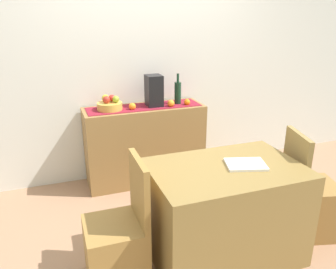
# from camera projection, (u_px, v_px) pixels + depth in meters

# --- Properties ---
(ground_plane) EXTENTS (6.40, 6.40, 0.02)m
(ground_plane) POSITION_uv_depth(u_px,v_px,m) (181.00, 223.00, 3.05)
(ground_plane) COLOR #A4795B
(ground_plane) RESTS_ON ground
(room_wall_rear) EXTENTS (6.40, 0.06, 2.70)m
(room_wall_rear) POSITION_uv_depth(u_px,v_px,m) (142.00, 55.00, 3.63)
(room_wall_rear) COLOR silver
(room_wall_rear) RESTS_ON ground
(sideboard_console) EXTENTS (1.27, 0.42, 0.84)m
(sideboard_console) POSITION_uv_depth(u_px,v_px,m) (145.00, 144.00, 3.70)
(sideboard_console) COLOR olive
(sideboard_console) RESTS_ON ground
(table_runner) EXTENTS (1.20, 0.32, 0.01)m
(table_runner) POSITION_uv_depth(u_px,v_px,m) (144.00, 107.00, 3.56)
(table_runner) COLOR maroon
(table_runner) RESTS_ON sideboard_console
(fruit_bowl) EXTENTS (0.26, 0.26, 0.07)m
(fruit_bowl) POSITION_uv_depth(u_px,v_px,m) (110.00, 106.00, 3.43)
(fruit_bowl) COLOR gold
(fruit_bowl) RESTS_ON table_runner
(apple_left) EXTENTS (0.07, 0.07, 0.07)m
(apple_left) POSITION_uv_depth(u_px,v_px,m) (106.00, 100.00, 3.38)
(apple_left) COLOR #B32F22
(apple_left) RESTS_ON fruit_bowl
(apple_rear) EXTENTS (0.07, 0.07, 0.07)m
(apple_rear) POSITION_uv_depth(u_px,v_px,m) (105.00, 98.00, 3.44)
(apple_rear) COLOR gold
(apple_rear) RESTS_ON fruit_bowl
(apple_upper) EXTENTS (0.07, 0.07, 0.07)m
(apple_upper) POSITION_uv_depth(u_px,v_px,m) (112.00, 98.00, 3.46)
(apple_upper) COLOR red
(apple_upper) RESTS_ON fruit_bowl
(apple_right) EXTENTS (0.07, 0.07, 0.07)m
(apple_right) POSITION_uv_depth(u_px,v_px,m) (116.00, 99.00, 3.40)
(apple_right) COLOR #92A62C
(apple_right) RESTS_ON fruit_bowl
(wine_bottle) EXTENTS (0.07, 0.07, 0.33)m
(wine_bottle) POSITION_uv_depth(u_px,v_px,m) (178.00, 92.00, 3.63)
(wine_bottle) COLOR #173622
(wine_bottle) RESTS_ON sideboard_console
(coffee_maker) EXTENTS (0.16, 0.18, 0.33)m
(coffee_maker) POSITION_uv_depth(u_px,v_px,m) (154.00, 91.00, 3.53)
(coffee_maker) COLOR black
(coffee_maker) RESTS_ON sideboard_console
(orange_loose_end) EXTENTS (0.07, 0.07, 0.07)m
(orange_loose_end) POSITION_uv_depth(u_px,v_px,m) (132.00, 106.00, 3.44)
(orange_loose_end) COLOR orange
(orange_loose_end) RESTS_ON sideboard_console
(orange_loose_mid) EXTENTS (0.08, 0.08, 0.08)m
(orange_loose_mid) POSITION_uv_depth(u_px,v_px,m) (171.00, 103.00, 3.55)
(orange_loose_mid) COLOR orange
(orange_loose_mid) RESTS_ON sideboard_console
(orange_loose_near_bowl) EXTENTS (0.07, 0.07, 0.07)m
(orange_loose_near_bowl) POSITION_uv_depth(u_px,v_px,m) (187.00, 102.00, 3.62)
(orange_loose_near_bowl) COLOR orange
(orange_loose_near_bowl) RESTS_ON sideboard_console
(dining_table) EXTENTS (1.10, 0.73, 0.74)m
(dining_table) POSITION_uv_depth(u_px,v_px,m) (224.00, 212.00, 2.54)
(dining_table) COLOR olive
(dining_table) RESTS_ON ground
(open_book) EXTENTS (0.33, 0.28, 0.02)m
(open_book) POSITION_uv_depth(u_px,v_px,m) (246.00, 164.00, 2.44)
(open_book) COLOR white
(open_book) RESTS_ON dining_table
(chair_near_window) EXTENTS (0.40, 0.40, 0.90)m
(chair_near_window) POSITION_uv_depth(u_px,v_px,m) (118.00, 247.00, 2.32)
(chair_near_window) COLOR #A0763B
(chair_near_window) RESTS_ON ground
(chair_by_corner) EXTENTS (0.49, 0.49, 0.90)m
(chair_by_corner) POSITION_uv_depth(u_px,v_px,m) (309.00, 204.00, 2.84)
(chair_by_corner) COLOR olive
(chair_by_corner) RESTS_ON ground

